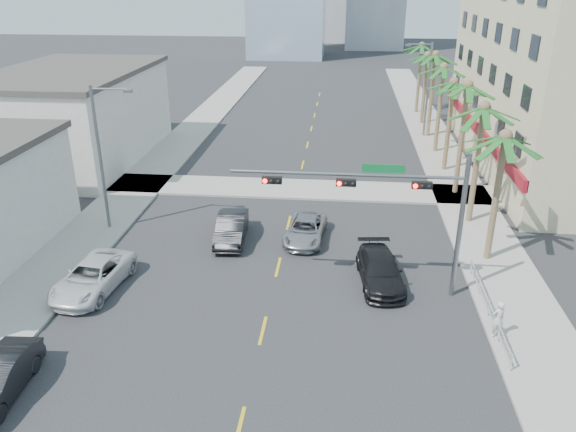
% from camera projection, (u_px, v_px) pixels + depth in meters
% --- Properties ---
extents(ground, '(260.00, 260.00, 0.00)m').
position_uv_depth(ground, '(248.00, 391.00, 21.73)').
color(ground, '#262628').
rests_on(ground, ground).
extents(sidewalk_right, '(4.00, 120.00, 0.15)m').
position_uv_depth(sidewalk_right, '(466.00, 205.00, 38.87)').
color(sidewalk_right, gray).
rests_on(sidewalk_right, ground).
extents(sidewalk_left, '(4.00, 120.00, 0.15)m').
position_uv_depth(sidewalk_left, '(131.00, 193.00, 41.05)').
color(sidewalk_left, gray).
rests_on(sidewalk_left, ground).
extents(sidewalk_cross, '(80.00, 4.00, 0.15)m').
position_uv_depth(sidewalk_cross, '(297.00, 189.00, 41.78)').
color(sidewalk_cross, gray).
rests_on(sidewalk_cross, ground).
extents(building_left_far, '(11.00, 18.00, 7.20)m').
position_uv_depth(building_left_far, '(74.00, 117.00, 47.63)').
color(building_left_far, beige).
rests_on(building_left_far, ground).
extents(traffic_signal_mast, '(11.12, 0.54, 7.20)m').
position_uv_depth(traffic_signal_mast, '(394.00, 199.00, 26.45)').
color(traffic_signal_mast, slate).
rests_on(traffic_signal_mast, ground).
extents(palm_tree_0, '(4.80, 4.80, 7.80)m').
position_uv_depth(palm_tree_0, '(506.00, 138.00, 28.81)').
color(palm_tree_0, brown).
rests_on(palm_tree_0, ground).
extents(palm_tree_1, '(4.80, 4.80, 8.16)m').
position_uv_depth(palm_tree_1, '(484.00, 109.00, 33.42)').
color(palm_tree_1, brown).
rests_on(palm_tree_1, ground).
extents(palm_tree_2, '(4.80, 4.80, 8.52)m').
position_uv_depth(palm_tree_2, '(468.00, 87.00, 38.03)').
color(palm_tree_2, brown).
rests_on(palm_tree_2, ground).
extents(palm_tree_3, '(4.80, 4.80, 7.80)m').
position_uv_depth(palm_tree_3, '(454.00, 83.00, 43.05)').
color(palm_tree_3, brown).
rests_on(palm_tree_3, ground).
extents(palm_tree_4, '(4.80, 4.80, 8.16)m').
position_uv_depth(palm_tree_4, '(444.00, 68.00, 47.66)').
color(palm_tree_4, brown).
rests_on(palm_tree_4, ground).
extents(palm_tree_5, '(4.80, 4.80, 8.52)m').
position_uv_depth(palm_tree_5, '(436.00, 56.00, 52.27)').
color(palm_tree_5, brown).
rests_on(palm_tree_5, ground).
extents(palm_tree_6, '(4.80, 4.80, 7.80)m').
position_uv_depth(palm_tree_6, '(428.00, 56.00, 57.29)').
color(palm_tree_6, brown).
rests_on(palm_tree_6, ground).
extents(palm_tree_7, '(4.80, 4.80, 8.16)m').
position_uv_depth(palm_tree_7, '(422.00, 46.00, 61.90)').
color(palm_tree_7, brown).
rests_on(palm_tree_7, ground).
extents(streetlight_left, '(2.55, 0.25, 9.00)m').
position_uv_depth(streetlight_left, '(103.00, 152.00, 33.50)').
color(streetlight_left, slate).
rests_on(streetlight_left, ground).
extents(streetlight_right, '(2.55, 0.25, 9.00)m').
position_uv_depth(streetlight_right, '(426.00, 85.00, 53.41)').
color(streetlight_right, slate).
rests_on(streetlight_right, ground).
extents(guardrail, '(0.08, 8.08, 1.00)m').
position_uv_depth(guardrail, '(488.00, 306.00, 26.01)').
color(guardrail, silver).
rests_on(guardrail, ground).
extents(car_parked_far, '(3.10, 5.70, 1.52)m').
position_uv_depth(car_parked_far, '(93.00, 277.00, 28.35)').
color(car_parked_far, silver).
rests_on(car_parked_far, ground).
extents(car_lane_left, '(2.01, 4.89, 1.58)m').
position_uv_depth(car_lane_left, '(231.00, 228.00, 33.67)').
color(car_lane_left, black).
rests_on(car_lane_left, ground).
extents(car_lane_center, '(2.59, 4.95, 1.33)m').
position_uv_depth(car_lane_center, '(305.00, 230.00, 33.77)').
color(car_lane_center, '#AAA9AE').
rests_on(car_lane_center, ground).
extents(car_lane_right, '(2.64, 5.32, 1.49)m').
position_uv_depth(car_lane_right, '(380.00, 270.00, 28.99)').
color(car_lane_right, black).
rests_on(car_lane_right, ground).
extents(pedestrian, '(0.75, 0.63, 1.76)m').
position_uv_depth(pedestrian, '(498.00, 319.00, 24.40)').
color(pedestrian, silver).
rests_on(pedestrian, sidewalk_right).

